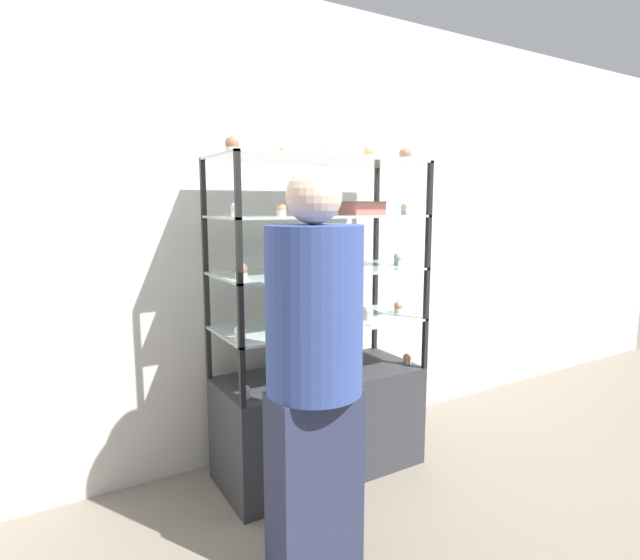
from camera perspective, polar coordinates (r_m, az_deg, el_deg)
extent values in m
plane|color=gray|center=(2.97, 0.00, -20.83)|extent=(20.00, 20.00, 0.00)
cube|color=silver|center=(2.93, -3.91, 5.49)|extent=(8.00, 0.05, 2.60)
cube|color=#333338|center=(2.84, 0.00, -15.90)|extent=(1.10, 0.48, 0.56)
cube|color=black|center=(2.68, -12.61, -8.02)|extent=(0.02, 0.02, 0.28)
cube|color=black|center=(3.17, 6.26, -5.29)|extent=(0.02, 0.02, 0.28)
cube|color=black|center=(2.27, -8.88, -10.97)|extent=(0.02, 0.02, 0.28)
cube|color=black|center=(2.83, 11.90, -7.11)|extent=(0.02, 0.02, 0.28)
cube|color=#B2C6C1|center=(2.66, 0.00, -4.93)|extent=(1.10, 0.48, 0.01)
cube|color=black|center=(2.61, -12.81, -2.09)|extent=(0.02, 0.02, 0.28)
cube|color=black|center=(3.11, 6.34, -0.25)|extent=(0.02, 0.02, 0.28)
cube|color=black|center=(2.19, -9.05, -4.01)|extent=(0.02, 0.02, 0.28)
cube|color=black|center=(2.77, 12.08, -1.48)|extent=(0.02, 0.02, 0.28)
cube|color=#B2C6C1|center=(2.61, 0.00, 1.09)|extent=(1.10, 0.48, 0.01)
cube|color=black|center=(2.58, -13.02, 4.07)|extent=(0.02, 0.02, 0.28)
cube|color=black|center=(3.08, 6.42, 4.92)|extent=(0.02, 0.02, 0.28)
cube|color=black|center=(2.15, -9.22, 3.34)|extent=(0.02, 0.02, 0.28)
cube|color=black|center=(2.74, 12.26, 4.34)|extent=(0.02, 0.02, 0.28)
cube|color=#B2C6C1|center=(2.59, 0.00, 7.29)|extent=(1.10, 0.48, 0.01)
cube|color=black|center=(2.57, -13.23, 10.33)|extent=(0.02, 0.02, 0.28)
cube|color=black|center=(3.08, 6.51, 10.16)|extent=(0.02, 0.02, 0.28)
cube|color=black|center=(2.14, -9.40, 10.86)|extent=(0.02, 0.02, 0.28)
cube|color=black|center=(2.73, 12.45, 10.24)|extent=(0.02, 0.02, 0.28)
cube|color=#B2C6C1|center=(2.60, 0.00, 13.51)|extent=(1.10, 0.48, 0.01)
cylinder|color=#DBBC84|center=(2.68, -1.97, -9.69)|extent=(0.16, 0.16, 0.11)
cylinder|color=#8C5B42|center=(2.66, -1.97, -8.36)|extent=(0.16, 0.16, 0.02)
cube|color=#C66660|center=(2.78, 4.82, 8.10)|extent=(0.20, 0.17, 0.06)
cube|color=#8C5B42|center=(2.78, 4.83, 8.84)|extent=(0.20, 0.18, 0.01)
cylinder|color=beige|center=(2.43, -8.55, -12.90)|extent=(0.05, 0.05, 0.02)
sphere|color=silver|center=(2.42, -8.56, -12.34)|extent=(0.05, 0.05, 0.05)
cylinder|color=white|center=(2.73, 4.14, -10.35)|extent=(0.05, 0.05, 0.02)
sphere|color=#E5996B|center=(2.72, 4.15, -9.85)|extent=(0.05, 0.05, 0.05)
cylinder|color=#CCB28C|center=(2.92, 9.93, -9.18)|extent=(0.05, 0.05, 0.02)
sphere|color=#E5996B|center=(2.91, 9.95, -8.70)|extent=(0.05, 0.05, 0.05)
cube|color=white|center=(2.39, -4.79, -12.95)|extent=(0.04, 0.00, 0.04)
cylinder|color=white|center=(2.33, -9.15, -6.46)|extent=(0.05, 0.05, 0.03)
sphere|color=white|center=(2.33, -9.16, -5.78)|extent=(0.05, 0.05, 0.05)
cylinder|color=beige|center=(2.48, -4.30, -5.49)|extent=(0.05, 0.05, 0.03)
sphere|color=silver|center=(2.47, -4.31, -4.85)|extent=(0.05, 0.05, 0.05)
cylinder|color=beige|center=(2.55, 1.32, -5.08)|extent=(0.05, 0.05, 0.03)
sphere|color=silver|center=(2.54, 1.33, -4.46)|extent=(0.05, 0.05, 0.05)
cylinder|color=white|center=(2.72, 5.54, -4.26)|extent=(0.05, 0.05, 0.03)
sphere|color=silver|center=(2.71, 5.55, -3.67)|extent=(0.05, 0.05, 0.05)
cylinder|color=white|center=(2.91, 8.97, -3.46)|extent=(0.05, 0.05, 0.03)
sphere|color=#E5996B|center=(2.91, 8.99, -2.91)|extent=(0.05, 0.05, 0.05)
cube|color=white|center=(2.58, 6.21, -4.77)|extent=(0.04, 0.00, 0.04)
cylinder|color=#CCB28C|center=(2.31, -8.99, 0.50)|extent=(0.06, 0.06, 0.03)
sphere|color=#8C5B42|center=(2.31, -9.01, 1.23)|extent=(0.06, 0.06, 0.06)
cylinder|color=beige|center=(2.52, 1.34, 1.28)|extent=(0.06, 0.06, 0.03)
sphere|color=#8C5B42|center=(2.52, 1.34, 1.94)|extent=(0.06, 0.06, 0.06)
cylinder|color=white|center=(2.85, 9.02, 2.00)|extent=(0.06, 0.06, 0.03)
sphere|color=silver|center=(2.85, 9.04, 2.59)|extent=(0.06, 0.06, 0.06)
cube|color=white|center=(2.64, 9.26, 1.67)|extent=(0.04, 0.00, 0.04)
cylinder|color=white|center=(2.27, -9.57, 7.49)|extent=(0.05, 0.05, 0.03)
sphere|color=silver|center=(2.27, -9.59, 8.16)|extent=(0.05, 0.05, 0.05)
cylinder|color=beige|center=(2.42, -4.45, 7.64)|extent=(0.05, 0.05, 0.03)
sphere|color=#E5996B|center=(2.42, -4.46, 8.26)|extent=(0.05, 0.05, 0.05)
cylinder|color=white|center=(2.53, 1.06, 7.69)|extent=(0.05, 0.05, 0.03)
sphere|color=#F4EAB2|center=(2.53, 1.06, 8.29)|extent=(0.05, 0.05, 0.05)
cylinder|color=white|center=(2.81, 9.69, 7.65)|extent=(0.05, 0.05, 0.03)
sphere|color=#F4EAB2|center=(2.81, 9.70, 8.19)|extent=(0.05, 0.05, 0.05)
cube|color=white|center=(2.67, 10.69, 7.78)|extent=(0.04, 0.00, 0.04)
cylinder|color=#CCB28C|center=(2.35, -9.98, 14.39)|extent=(0.06, 0.06, 0.03)
sphere|color=#8C5B42|center=(2.35, -10.00, 15.14)|extent=(0.07, 0.07, 0.07)
cylinder|color=#CCB28C|center=(2.37, -3.98, 14.43)|extent=(0.06, 0.06, 0.03)
sphere|color=white|center=(2.38, -3.99, 15.17)|extent=(0.07, 0.07, 0.07)
cylinder|color=beige|center=(2.54, 1.04, 14.06)|extent=(0.06, 0.06, 0.03)
sphere|color=#F4EAB2|center=(2.54, 1.04, 14.75)|extent=(0.07, 0.07, 0.07)
cylinder|color=#CCB28C|center=(2.65, 5.67, 13.79)|extent=(0.06, 0.06, 0.03)
sphere|color=#E5996B|center=(2.65, 5.68, 14.46)|extent=(0.07, 0.07, 0.07)
cylinder|color=white|center=(2.81, 9.68, 13.40)|extent=(0.06, 0.06, 0.03)
sphere|color=#8C5B42|center=(2.81, 9.69, 14.03)|extent=(0.07, 0.07, 0.07)
cube|color=white|center=(2.28, -2.67, 14.90)|extent=(0.04, 0.00, 0.04)
torus|color=#EFE5CC|center=(2.42, -6.96, 14.47)|extent=(0.13, 0.13, 0.04)
cube|color=#282D47|center=(2.14, -0.65, -21.84)|extent=(0.35, 0.19, 0.74)
cylinder|color=#33478C|center=(1.89, -0.68, -3.45)|extent=(0.37, 0.37, 0.64)
sphere|color=beige|center=(1.85, -0.71, 9.56)|extent=(0.21, 0.21, 0.21)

